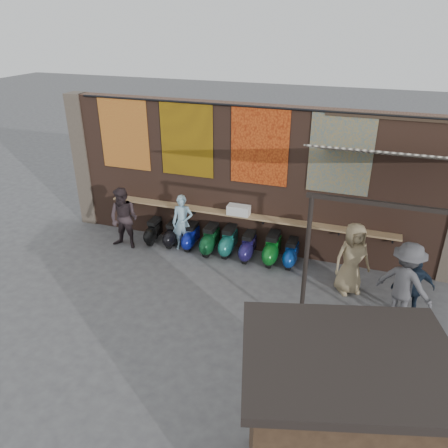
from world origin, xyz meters
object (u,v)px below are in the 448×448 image
(scooter_stool_4, at_px, (229,241))
(diner_right, at_px, (124,219))
(scooter_stool_5, at_px, (248,247))
(shopper_navy, at_px, (413,287))
(shelf_box, at_px, (239,210))
(scooter_stool_3, at_px, (210,240))
(shopper_tan, at_px, (352,258))
(scooter_stool_2, at_px, (191,237))
(shopper_grey, at_px, (405,284))
(scooter_stool_0, at_px, (154,231))
(diner_left, at_px, (183,223))
(scooter_stool_1, at_px, (173,234))
(scooter_stool_6, at_px, (272,249))
(market_stall, at_px, (338,434))
(scooter_stool_7, at_px, (291,253))

(scooter_stool_4, height_order, diner_right, diner_right)
(scooter_stool_5, distance_m, shopper_navy, 4.23)
(shelf_box, xyz_separation_m, scooter_stool_3, (-0.70, -0.34, -0.85))
(scooter_stool_4, distance_m, shopper_tan, 3.40)
(diner_right, height_order, shopper_navy, diner_right)
(scooter_stool_2, distance_m, shopper_grey, 5.76)
(scooter_stool_0, height_order, scooter_stool_3, scooter_stool_3)
(scooter_stool_0, distance_m, diner_left, 1.07)
(shopper_tan, bearing_deg, diner_left, 141.86)
(scooter_stool_1, height_order, diner_right, diner_right)
(scooter_stool_5, bearing_deg, scooter_stool_0, 178.96)
(shelf_box, bearing_deg, scooter_stool_6, -16.27)
(shelf_box, height_order, scooter_stool_6, shelf_box)
(shopper_navy, bearing_deg, scooter_stool_6, -35.14)
(scooter_stool_0, distance_m, scooter_stool_2, 1.16)
(scooter_stool_5, relative_size, diner_right, 0.44)
(market_stall, bearing_deg, scooter_stool_0, 118.39)
(scooter_stool_1, bearing_deg, scooter_stool_0, -178.59)
(scooter_stool_4, xyz_separation_m, shopper_navy, (4.60, -1.35, 0.37))
(scooter_stool_6, bearing_deg, scooter_stool_1, 179.41)
(scooter_stool_3, distance_m, shopper_grey, 5.15)
(scooter_stool_2, bearing_deg, scooter_stool_0, -178.73)
(scooter_stool_6, relative_size, shopper_grey, 0.46)
(scooter_stool_3, height_order, market_stall, market_stall)
(diner_left, height_order, market_stall, market_stall)
(scooter_stool_3, distance_m, shopper_tan, 3.88)
(scooter_stool_2, relative_size, scooter_stool_4, 0.90)
(scooter_stool_4, distance_m, scooter_stool_6, 1.24)
(scooter_stool_1, xyz_separation_m, market_stall, (5.14, -5.90, 0.85))
(scooter_stool_2, distance_m, scooter_stool_7, 2.86)
(scooter_stool_2, xyz_separation_m, diner_right, (-1.78, -0.55, 0.53))
(scooter_stool_4, bearing_deg, market_stall, -59.67)
(scooter_stool_4, distance_m, shopper_grey, 4.70)
(scooter_stool_7, relative_size, diner_left, 0.47)
(scooter_stool_0, xyz_separation_m, diner_left, (0.96, -0.08, 0.45))
(scooter_stool_2, height_order, scooter_stool_5, scooter_stool_5)
(diner_left, height_order, shopper_navy, diner_left)
(diner_right, xyz_separation_m, market_stall, (6.35, -5.36, 0.31))
(scooter_stool_7, height_order, diner_right, diner_right)
(scooter_stool_3, height_order, shopper_grey, shopper_grey)
(scooter_stool_6, height_order, shopper_grey, shopper_grey)
(scooter_stool_1, bearing_deg, scooter_stool_3, -3.48)
(shopper_navy, bearing_deg, diner_right, -20.04)
(shelf_box, relative_size, scooter_stool_0, 0.83)
(scooter_stool_5, bearing_deg, scooter_stool_2, 177.38)
(scooter_stool_4, bearing_deg, shelf_box, 52.69)
(shopper_tan, bearing_deg, scooter_stool_7, 124.87)
(shelf_box, distance_m, market_stall, 6.99)
(scooter_stool_3, bearing_deg, scooter_stool_2, 172.28)
(scooter_stool_4, relative_size, scooter_stool_6, 0.96)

